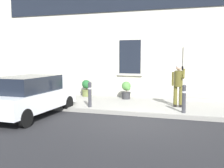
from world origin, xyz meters
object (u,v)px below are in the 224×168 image
Objects in this scene: hatchback_car_white at (30,95)px; person_on_phone at (178,83)px; bollard_near_person at (184,98)px; planter_olive at (86,88)px; bollard_far_left at (90,93)px; planter_charcoal at (126,90)px.

hatchback_car_white is 5.83m from person_on_phone.
hatchback_car_white reaches higher than bollard_near_person.
hatchback_car_white is at bearing -162.96° from bollard_near_person.
hatchback_car_white is 4.34m from planter_olive.
bollard_near_person is at bearing 0.00° from bollard_far_left.
bollard_near_person is 5.68m from planter_olive.
bollard_near_person and bollard_far_left have the same top height.
planter_charcoal is at bearing 57.71° from hatchback_car_white.
planter_charcoal is at bearing 138.90° from bollard_near_person.
bollard_near_person is at bearing -41.10° from planter_charcoal.
hatchback_car_white is at bearing -122.29° from planter_charcoal.
person_on_phone is at bearing 104.38° from bollard_near_person.
bollard_near_person reaches higher than planter_charcoal.
bollard_far_left is at bearing -177.97° from person_on_phone.
hatchback_car_white is 2.37m from bollard_far_left.
person_on_phone reaches higher than planter_charcoal.
person_on_phone reaches higher than hatchback_car_white.
bollard_far_left is 2.61m from planter_charcoal.
bollard_far_left is (1.69, 1.66, -0.08)m from hatchback_car_white.
person_on_phone reaches higher than bollard_far_left.
hatchback_car_white reaches higher than planter_charcoal.
bollard_far_left reaches higher than planter_olive.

